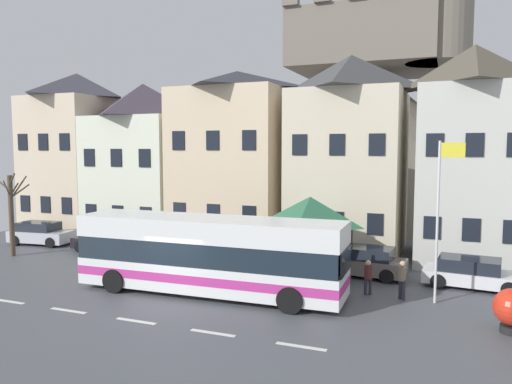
# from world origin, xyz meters

# --- Properties ---
(ground_plane) EXTENTS (40.00, 60.00, 0.07)m
(ground_plane) POSITION_xyz_m (0.00, -0.00, -0.03)
(ground_plane) COLOR #4C4F55
(townhouse_00) EXTENTS (5.35, 6.70, 11.33)m
(townhouse_00) POSITION_xyz_m (-14.90, 12.32, 5.66)
(townhouse_00) COLOR beige
(townhouse_00) RESTS_ON ground_plane
(townhouse_01) EXTENTS (6.19, 5.94, 10.29)m
(townhouse_01) POSITION_xyz_m (-9.09, 11.94, 5.14)
(townhouse_01) COLOR silver
(townhouse_01) RESTS_ON ground_plane
(townhouse_02) EXTENTS (6.65, 6.97, 10.81)m
(townhouse_02) POSITION_xyz_m (-2.46, 12.45, 5.40)
(townhouse_02) COLOR beige
(townhouse_02) RESTS_ON ground_plane
(townhouse_03) EXTENTS (6.00, 6.97, 11.31)m
(townhouse_03) POSITION_xyz_m (4.64, 12.45, 5.65)
(townhouse_03) COLOR beige
(townhouse_03) RESTS_ON ground_plane
(townhouse_04) EXTENTS (5.20, 6.27, 11.35)m
(townhouse_04) POSITION_xyz_m (11.09, 12.10, 5.67)
(townhouse_04) COLOR beige
(townhouse_04) RESTS_ON ground_plane
(hilltop_castle) EXTENTS (32.39, 32.39, 20.78)m
(hilltop_castle) POSITION_xyz_m (2.48, 32.46, 7.79)
(hilltop_castle) COLOR #675E51
(hilltop_castle) RESTS_ON ground_plane
(transit_bus) EXTENTS (11.35, 2.90, 3.19)m
(transit_bus) POSITION_xyz_m (0.93, 1.79, 1.61)
(transit_bus) COLOR white
(transit_bus) RESTS_ON ground_plane
(bus_shelter) EXTENTS (3.60, 3.60, 3.77)m
(bus_shelter) POSITION_xyz_m (4.02, 6.15, 3.06)
(bus_shelter) COLOR #473D33
(bus_shelter) RESTS_ON ground_plane
(parked_car_00) EXTENTS (4.29, 2.25, 1.29)m
(parked_car_00) POSITION_xyz_m (11.12, 6.82, 0.63)
(parked_car_00) COLOR silver
(parked_car_00) RESTS_ON ground_plane
(parked_car_01) EXTENTS (3.95, 2.16, 1.39)m
(parked_car_01) POSITION_xyz_m (6.46, 7.07, 0.68)
(parked_car_01) COLOR slate
(parked_car_01) RESTS_ON ground_plane
(parked_car_02) EXTENTS (3.86, 1.92, 1.26)m
(parked_car_02) POSITION_xyz_m (-8.57, 7.10, 0.62)
(parked_car_02) COLOR black
(parked_car_02) RESTS_ON ground_plane
(parked_car_03) EXTENTS (4.05, 2.15, 1.40)m
(parked_car_03) POSITION_xyz_m (-13.71, 7.31, 0.68)
(parked_car_03) COLOR silver
(parked_car_03) RESTS_ON ground_plane
(pedestrian_00) EXTENTS (0.30, 0.30, 1.57)m
(pedestrian_00) POSITION_xyz_m (8.43, 3.93, 0.91)
(pedestrian_00) COLOR #2D2D38
(pedestrian_00) RESTS_ON ground_plane
(pedestrian_01) EXTENTS (0.32, 0.32, 1.45)m
(pedestrian_01) POSITION_xyz_m (7.07, 4.09, 0.85)
(pedestrian_01) COLOR #2D2D38
(pedestrian_01) RESTS_ON ground_plane
(pedestrian_02) EXTENTS (0.29, 0.29, 1.52)m
(pedestrian_02) POSITION_xyz_m (6.25, 3.61, 0.84)
(pedestrian_02) COLOR #38332D
(pedestrian_02) RESTS_ON ground_plane
(public_bench) EXTENTS (1.75, 0.48, 0.87)m
(public_bench) POSITION_xyz_m (3.15, 7.92, 0.48)
(public_bench) COLOR brown
(public_bench) RESTS_ON ground_plane
(flagpole) EXTENTS (0.95, 0.10, 6.31)m
(flagpole) POSITION_xyz_m (9.76, 3.97, 3.70)
(flagpole) COLOR silver
(flagpole) RESTS_ON ground_plane
(bare_tree_00) EXTENTS (2.31, 1.43, 4.68)m
(bare_tree_00) POSITION_xyz_m (-12.58, 4.17, 2.47)
(bare_tree_00) COLOR brown
(bare_tree_00) RESTS_ON ground_plane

